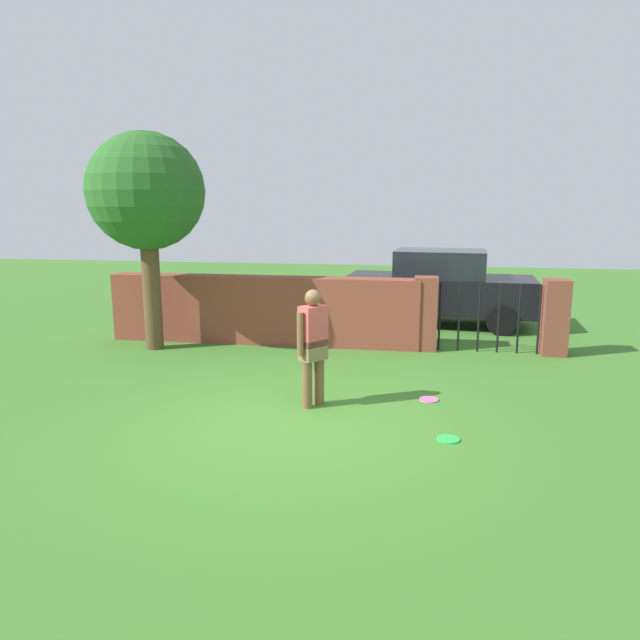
% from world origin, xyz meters
% --- Properties ---
extents(ground_plane, '(40.00, 40.00, 0.00)m').
position_xyz_m(ground_plane, '(0.00, 0.00, 0.00)').
color(ground_plane, '#3D7528').
extents(brick_wall, '(6.19, 0.50, 1.34)m').
position_xyz_m(brick_wall, '(-1.50, 4.10, 0.67)').
color(brick_wall, brown).
rests_on(brick_wall, ground).
extents(tree, '(2.15, 2.15, 4.05)m').
position_xyz_m(tree, '(-3.44, 3.29, 2.93)').
color(tree, brown).
rests_on(tree, ground).
extents(person, '(0.39, 0.45, 1.62)m').
position_xyz_m(person, '(0.17, 0.60, 0.90)').
color(person, brown).
rests_on(person, ground).
extents(fence_gate, '(2.78, 0.44, 1.40)m').
position_xyz_m(fence_gate, '(2.86, 4.10, 0.70)').
color(fence_gate, brown).
rests_on(fence_gate, ground).
extents(car, '(4.32, 2.18, 1.72)m').
position_xyz_m(car, '(2.03, 6.59, 0.86)').
color(car, black).
rests_on(car, ground).
extents(frisbee_pink, '(0.27, 0.27, 0.02)m').
position_xyz_m(frisbee_pink, '(1.75, 1.11, 0.01)').
color(frisbee_pink, pink).
rests_on(frisbee_pink, ground).
extents(frisbee_green, '(0.27, 0.27, 0.02)m').
position_xyz_m(frisbee_green, '(1.95, -0.29, 0.01)').
color(frisbee_green, green).
rests_on(frisbee_green, ground).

